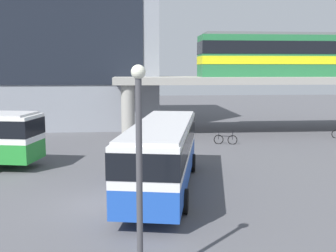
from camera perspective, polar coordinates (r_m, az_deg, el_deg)
name	(u,v)px	position (r m, az deg, el deg)	size (l,w,h in m)	color
ground_plane	(117,155)	(27.14, -7.19, -4.09)	(120.00, 120.00, 0.00)	#515156
station_building	(17,47)	(46.15, -20.56, 10.37)	(29.06, 15.95, 15.88)	gray
elevated_platform	(295,84)	(38.37, 17.54, 5.72)	(32.51, 6.83, 5.01)	#9E9B93
train	(310,55)	(38.87, 19.46, 9.52)	(20.08, 2.96, 3.84)	#26723F
bus_main	(163,149)	(18.91, -0.76, -3.21)	(4.64, 11.32, 3.22)	#1E4CB2
bicycle_red	(180,140)	(30.34, 1.76, -2.04)	(1.66, 0.78, 1.04)	black
bicycle_black	(226,139)	(31.00, 8.15, -1.90)	(1.74, 0.54, 1.04)	black
lamp_post	(139,159)	(10.10, -4.11, -4.73)	(0.36, 0.36, 5.80)	#3F3F44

